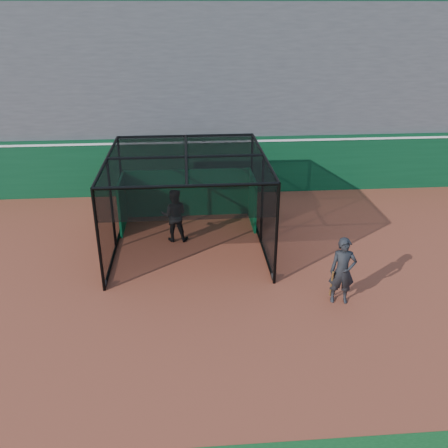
{
  "coord_description": "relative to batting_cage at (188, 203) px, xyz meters",
  "views": [
    {
      "loc": [
        -0.05,
        -11.36,
        7.59
      ],
      "look_at": [
        1.01,
        2.0,
        1.4
      ],
      "focal_mm": 38.0,
      "sensor_mm": 36.0,
      "label": 1
    }
  ],
  "objects": [
    {
      "name": "batting_cage",
      "position": [
        0.0,
        0.0,
        0.0
      ],
      "size": [
        5.13,
        5.52,
        3.18
      ],
      "color": "black",
      "rests_on": "ground"
    },
    {
      "name": "on_deck_player",
      "position": [
        4.18,
        -3.82,
        -0.61
      ],
      "size": [
        0.78,
        0.57,
        1.96
      ],
      "color": "black",
      "rests_on": "ground"
    },
    {
      "name": "ground",
      "position": [
        0.1,
        -3.4,
        -1.58
      ],
      "size": [
        120.0,
        120.0,
        0.0
      ],
      "primitive_type": "plane",
      "color": "brown",
      "rests_on": "ground"
    },
    {
      "name": "batter",
      "position": [
        -0.49,
        0.44,
        -0.63
      ],
      "size": [
        0.98,
        0.79,
        1.9
      ],
      "primitive_type": "imported",
      "rotation": [
        0.0,
        0.0,
        3.06
      ],
      "color": "black",
      "rests_on": "ground"
    },
    {
      "name": "grandstand",
      "position": [
        0.1,
        8.87,
        2.89
      ],
      "size": [
        50.0,
        7.85,
        8.95
      ],
      "color": "#4C4C4F",
      "rests_on": "ground"
    },
    {
      "name": "outfield_wall",
      "position": [
        0.1,
        5.1,
        -0.3
      ],
      "size": [
        50.0,
        0.5,
        2.5
      ],
      "color": "#0B3D1F",
      "rests_on": "ground"
    }
  ]
}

